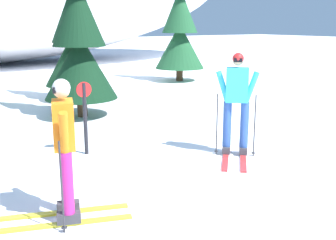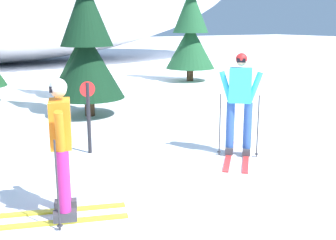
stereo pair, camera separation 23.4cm
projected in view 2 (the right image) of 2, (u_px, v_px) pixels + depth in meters
The scene contains 7 objects.
ground_plane at pixel (206, 201), 5.67m from camera, with size 120.00×120.00×0.00m, color white.
skier_orange_jacket at pixel (61, 147), 5.00m from camera, with size 1.76×0.93×1.74m.
skier_cyan_jacket at pixel (240, 103), 7.40m from camera, with size 1.47×1.58×1.85m.
pine_tree_center_right at pixel (87, 38), 10.40m from camera, with size 1.83×1.83×4.74m.
pine_tree_right at pixel (83, 36), 12.72m from camera, with size 1.82×1.82×4.70m.
pine_tree_far_right at pixel (191, 27), 16.85m from camera, with size 2.00×2.00×5.19m.
trail_marker_post at pixel (88, 113), 7.59m from camera, with size 0.28×0.07×1.34m.
Camera 2 is at (-3.09, -4.30, 2.36)m, focal length 44.64 mm.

